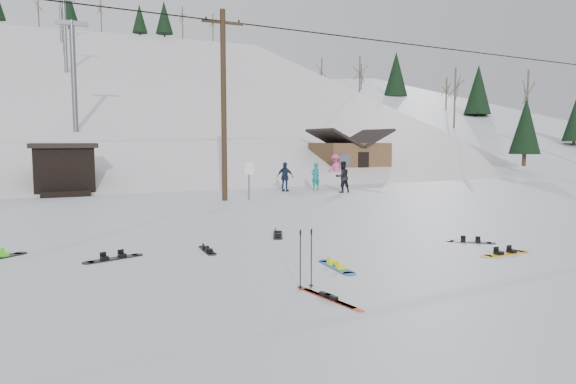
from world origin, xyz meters
name	(u,v)px	position (x,y,z in m)	size (l,w,h in m)	color
ground	(328,272)	(0.00, 0.00, 0.00)	(200.00, 200.00, 0.00)	silver
ski_slope	(109,263)	(0.00, 55.00, -12.00)	(60.00, 75.00, 45.00)	white
ridge_right	(392,238)	(38.00, 50.00, -11.00)	(34.00, 85.00, 36.00)	silver
treeline_right	(419,164)	(36.00, 42.00, 0.00)	(20.00, 60.00, 10.00)	black
treeline_crest	(90,157)	(0.00, 86.00, 0.00)	(50.00, 6.00, 10.00)	black
utility_pole	(224,103)	(2.00, 14.00, 4.68)	(2.00, 0.26, 9.00)	#3A2819
trail_sign	(249,174)	(3.10, 13.58, 1.27)	(0.50, 0.09, 1.85)	#595B60
lift_hut	(64,168)	(-5.00, 20.94, 1.36)	(3.40, 4.10, 2.75)	black
lift_tower_near	(74,70)	(-4.00, 30.00, 7.86)	(2.20, 0.36, 8.00)	#595B60
lift_tower_mid	(65,30)	(-4.00, 50.00, 14.36)	(2.20, 0.36, 8.00)	#595B60
lift_tower_far	(60,10)	(-4.00, 70.00, 20.86)	(2.20, 0.36, 8.00)	#595B60
cabin	(349,159)	(15.00, 24.00, 1.48)	(5.39, 4.40, 3.77)	brown
hero_snowboard	(337,267)	(0.37, 0.28, 0.03)	(0.35, 1.54, 0.11)	blue
hero_skis	(328,298)	(-0.92, -1.69, 0.03)	(0.45, 1.77, 0.09)	red
ski_poles	(306,259)	(-1.02, -0.94, 0.61)	(0.33, 0.09, 1.18)	black
board_scatter_a	(113,258)	(-4.20, 3.26, 0.03)	(1.47, 0.67, 0.11)	black
board_scatter_b	(207,250)	(-1.84, 3.26, 0.02)	(0.27, 1.28, 0.09)	black
board_scatter_d	(470,242)	(5.32, 1.25, 0.02)	(1.07, 0.99, 0.09)	black
board_scatter_e	(505,253)	(4.99, -0.30, 0.03)	(1.57, 0.32, 0.11)	yellow
board_scatter_f	(278,235)	(0.73, 4.51, 0.03)	(0.76, 1.39, 0.10)	black
skier_teal	(316,176)	(8.46, 16.94, 0.79)	(0.58, 0.38, 1.59)	#0C7A75
skier_dark	(342,177)	(9.12, 14.94, 0.87)	(0.85, 0.66, 1.74)	black
skier_pink	(335,168)	(12.36, 21.45, 0.97)	(1.25, 0.72, 1.93)	#D34A7B
skier_navy	(285,177)	(6.44, 16.78, 0.83)	(0.98, 0.41, 1.67)	#162138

